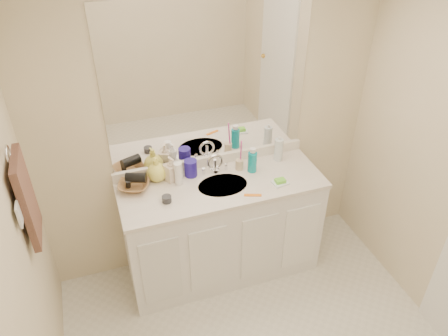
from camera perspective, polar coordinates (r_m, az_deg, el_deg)
The scene contains 27 objects.
ceiling at distance 1.69m, azimuth 11.61°, elevation 20.49°, with size 2.60×2.60×0.02m, color white.
wall_back at distance 3.26m, azimuth -1.87°, elevation 5.24°, with size 2.60×0.02×2.40m, color beige.
wall_left at distance 2.18m, azimuth -25.85°, elevation -17.00°, with size 0.02×2.60×2.40m, color beige.
vanity_cabinet at distance 3.50m, azimuth -0.27°, elevation -8.02°, with size 1.50×0.55×0.85m, color white.
countertop at distance 3.22m, azimuth -0.29°, elevation -2.24°, with size 1.52×0.57×0.03m, color silver.
backsplash at distance 3.39m, azimuth -1.71°, elevation 0.99°, with size 1.52×0.03×0.08m, color white.
sink_basin at distance 3.20m, azimuth -0.18°, elevation -2.40°, with size 0.37×0.37×0.02m, color silver.
faucet at distance 3.30m, azimuth -1.19°, elevation 0.30°, with size 0.02×0.02×0.11m, color silver.
mirror at distance 3.09m, azimuth -1.97°, elevation 11.02°, with size 1.48×0.01×1.20m, color white.
blue_mug at distance 3.27m, azimuth -4.37°, elevation -0.01°, with size 0.10×0.10×0.13m, color navy.
tan_cup at distance 3.34m, azimuth 2.02°, elevation 0.46°, with size 0.06×0.06×0.08m, color #CDB790.
toothbrush at distance 3.29m, azimuth 2.22°, elevation 2.06°, with size 0.01×0.01×0.22m, color #EC3EA5.
mouthwash_bottle at distance 3.30m, azimuth 3.72°, elevation 0.79°, with size 0.07×0.07×0.16m, color #0D929F.
clear_pump_bottle at distance 3.45m, azimuth 7.13°, elevation 2.39°, with size 0.07×0.07×0.18m, color silver.
soap_dish at distance 3.23m, azimuth 7.33°, elevation -1.93°, with size 0.11×0.09×0.01m, color white.
green_soap at distance 3.22m, azimuth 7.35°, elevation -1.67°, with size 0.07×0.05×0.03m, color #6DD534.
orange_comb at distance 3.10m, azimuth 3.78°, elevation -3.55°, with size 0.12×0.03×0.01m, color orange.
dark_jar at distance 3.05m, azimuth -7.49°, elevation -4.04°, with size 0.07×0.07×0.05m, color #2A2B30.
extra_white_bottle at distance 3.18m, azimuth -5.99°, elevation -0.75°, with size 0.05×0.05×0.18m, color white.
soap_bottle_white at distance 3.24m, azimuth -6.02°, elevation 0.17°, with size 0.07×0.07×0.19m, color white.
soap_bottle_cream at distance 3.22m, azimuth -6.95°, elevation -0.12°, with size 0.09×0.09×0.20m, color beige.
soap_bottle_yellow at distance 3.23m, azimuth -8.81°, elevation -0.11°, with size 0.15×0.15×0.19m, color #EDE65C.
wicker_basket at distance 3.21m, azimuth -11.66°, elevation -2.22°, with size 0.22×0.22×0.05m, color olive.
hair_dryer at distance 3.18m, azimuth -11.44°, elevation -1.24°, with size 0.07×0.07×0.14m, color black.
towel_ring at distance 2.56m, azimuth -26.34°, elevation 1.58°, with size 0.11×0.11×0.01m, color silver.
hand_towel at distance 2.71m, azimuth -24.33°, elevation -3.66°, with size 0.04×0.32×0.55m, color #3E2821.
switch_plate at distance 2.53m, azimuth -25.19°, elevation -5.51°, with size 0.01×0.09×0.13m, color white.
Camera 1 is at (-0.83, -1.42, 2.79)m, focal length 35.00 mm.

